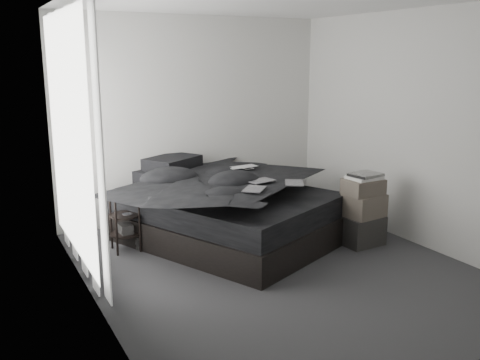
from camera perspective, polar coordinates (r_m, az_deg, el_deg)
name	(u,v)px	position (r m, az deg, el deg)	size (l,w,h in m)	color
floor	(277,268)	(5.49, 3.93, -9.33)	(3.60, 4.20, 0.01)	#333336
wall_back	(194,119)	(7.00, -4.98, 6.53)	(3.60, 0.01, 2.60)	silver
wall_front	(458,187)	(3.56, 22.19, -0.68)	(3.60, 0.01, 2.60)	silver
wall_left	(88,157)	(4.47, -15.89, 2.42)	(0.01, 4.20, 2.60)	silver
wall_right	(417,129)	(6.27, 18.35, 5.17)	(0.01, 4.20, 2.60)	silver
window_left	(69,136)	(5.34, -17.75, 4.50)	(0.02, 2.00, 2.30)	white
curtain_left	(75,143)	(5.36, -17.17, 3.81)	(0.06, 2.12, 2.48)	white
bed	(226,226)	(6.24, -1.50, -4.96)	(1.77, 2.34, 0.32)	black
mattress	(226,203)	(6.16, -1.52, -2.45)	(1.70, 2.27, 0.25)	black
duvet	(230,181)	(6.06, -1.12, -0.16)	(1.72, 2.00, 0.27)	black
pillow_lower	(167,176)	(6.68, -7.81, 0.46)	(0.70, 0.48, 0.16)	black
pillow_upper	(172,163)	(6.69, -7.22, 1.83)	(0.66, 0.45, 0.15)	black
laptop	(245,162)	(6.43, 0.55, 1.98)	(0.37, 0.24, 0.03)	silver
comic_a	(254,181)	(5.47, 1.55, -0.09)	(0.30, 0.19, 0.01)	black
comic_b	(261,173)	(5.83, 2.23, 0.80)	(0.30, 0.19, 0.01)	black
comic_c	(294,174)	(5.76, 5.83, 0.66)	(0.30, 0.19, 0.01)	black
side_stand	(125,224)	(5.99, -12.15, -4.57)	(0.33, 0.33, 0.61)	black
papers	(125,196)	(5.90, -12.19, -1.70)	(0.24, 0.17, 0.01)	white
floor_books	(140,240)	(6.13, -10.61, -6.36)	(0.15, 0.21, 0.15)	black
box_lower	(361,230)	(6.24, 12.83, -5.23)	(0.45, 0.35, 0.33)	#242424
box_mid	(364,205)	(6.16, 13.10, -2.65)	(0.42, 0.33, 0.25)	#595047
box_upper	(363,187)	(6.10, 13.00, -0.71)	(0.40, 0.32, 0.18)	#595047
art_book_white	(364,177)	(6.08, 13.12, 0.26)	(0.34, 0.27, 0.03)	silver
art_book_snake	(366,175)	(6.07, 13.26, 0.56)	(0.33, 0.26, 0.03)	silver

